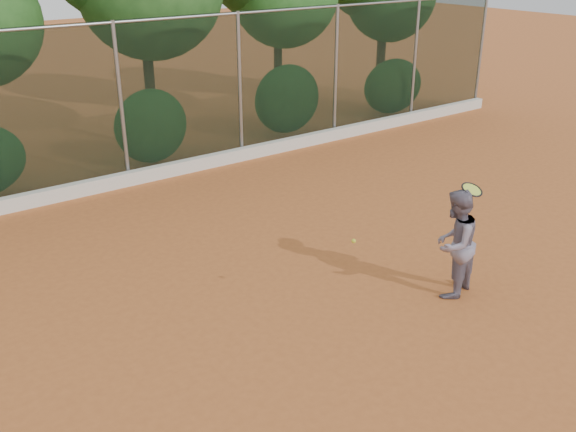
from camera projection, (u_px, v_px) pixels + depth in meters
ground at (329, 318)px, 9.19m from camera, size 80.00×80.00×0.00m
concrete_curb at (132, 178)px, 14.17m from camera, size 24.00×0.20×0.30m
tennis_player at (454, 244)px, 9.51m from camera, size 0.96×0.84×1.68m
chainlink_fence at (121, 100)px, 13.63m from camera, size 24.09×0.09×3.50m
tennis_racket at (471, 192)px, 9.28m from camera, size 0.34×0.32×0.58m
tennis_ball_in_flight at (354, 241)px, 8.65m from camera, size 0.06×0.06×0.06m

